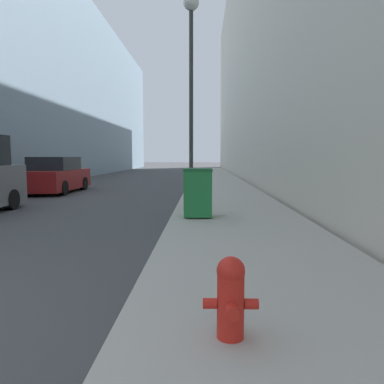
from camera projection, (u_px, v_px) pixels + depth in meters
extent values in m
cube|color=#ADA89E|center=(219.00, 186.00, 20.11)|extent=(3.40, 60.00, 0.13)
cube|color=beige|center=(324.00, 42.00, 26.90)|extent=(12.00, 60.00, 19.75)
cylinder|color=red|center=(230.00, 307.00, 3.17)|extent=(0.23, 0.23, 0.54)
sphere|color=red|center=(231.00, 271.00, 3.14)|extent=(0.24, 0.24, 0.24)
cylinder|color=red|center=(231.00, 262.00, 3.13)|extent=(0.06, 0.06, 0.05)
cylinder|color=red|center=(232.00, 312.00, 2.99)|extent=(0.11, 0.12, 0.11)
cylinder|color=red|center=(210.00, 303.00, 3.17)|extent=(0.12, 0.09, 0.09)
cylinder|color=red|center=(251.00, 304.00, 3.16)|extent=(0.12, 0.09, 0.09)
cube|color=#1E7538|center=(198.00, 194.00, 9.45)|extent=(0.70, 0.64, 1.13)
cube|color=#16572A|center=(198.00, 170.00, 9.39)|extent=(0.72, 0.66, 0.08)
cylinder|color=black|center=(187.00, 212.00, 9.78)|extent=(0.05, 0.16, 0.16)
cylinder|color=black|center=(209.00, 212.00, 9.76)|extent=(0.05, 0.16, 0.16)
cylinder|color=#2D332D|center=(191.00, 199.00, 12.50)|extent=(0.25, 0.25, 0.25)
cylinder|color=#2D332D|center=(191.00, 108.00, 12.22)|extent=(0.13, 0.13, 6.22)
sphere|color=silver|center=(191.00, 3.00, 11.90)|extent=(0.50, 0.50, 0.50)
cylinder|color=black|center=(11.00, 199.00, 11.69)|extent=(0.24, 0.64, 0.64)
cube|color=maroon|center=(55.00, 179.00, 17.28)|extent=(1.89, 4.56, 0.88)
cube|color=#1E2328|center=(55.00, 163.00, 17.21)|extent=(1.67, 2.37, 0.60)
cylinder|color=black|center=(49.00, 183.00, 18.69)|extent=(0.24, 0.64, 0.64)
cylinder|color=black|center=(84.00, 183.00, 18.64)|extent=(0.24, 0.64, 0.64)
cylinder|color=black|center=(23.00, 188.00, 15.97)|extent=(0.24, 0.64, 0.64)
cylinder|color=black|center=(63.00, 188.00, 15.92)|extent=(0.24, 0.64, 0.64)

